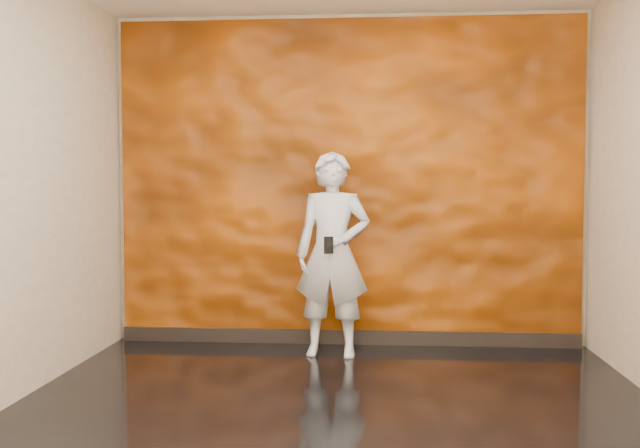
{
  "coord_description": "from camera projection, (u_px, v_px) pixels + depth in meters",
  "views": [
    {
      "loc": [
        0.24,
        -4.1,
        1.34
      ],
      "look_at": [
        -0.17,
        1.05,
        1.07
      ],
      "focal_mm": 40.0,
      "sensor_mm": 36.0,
      "label": 1
    }
  ],
  "objects": [
    {
      "name": "room",
      "position": [
        335.0,
        177.0,
        4.09
      ],
      "size": [
        4.02,
        4.02,
        2.81
      ],
      "color": "black",
      "rests_on": "ground"
    },
    {
      "name": "feature_wall",
      "position": [
        348.0,
        182.0,
        6.05
      ],
      "size": [
        3.9,
        0.06,
        2.75
      ],
      "primitive_type": "cube",
      "color": "#C04F04",
      "rests_on": "ground"
    },
    {
      "name": "baseboard",
      "position": [
        347.0,
        337.0,
        6.07
      ],
      "size": [
        3.9,
        0.04,
        0.12
      ],
      "primitive_type": "cube",
      "color": "black",
      "rests_on": "ground"
    },
    {
      "name": "man",
      "position": [
        333.0,
        254.0,
        5.63
      ],
      "size": [
        0.62,
        0.44,
        1.62
      ],
      "primitive_type": "imported",
      "rotation": [
        0.0,
        0.0,
        -0.09
      ],
      "color": "#A0A4B1",
      "rests_on": "ground"
    },
    {
      "name": "phone",
      "position": [
        329.0,
        245.0,
        5.39
      ],
      "size": [
        0.07,
        0.03,
        0.13
      ],
      "primitive_type": "cube",
      "rotation": [
        0.0,
        0.0,
        0.25
      ],
      "color": "black",
      "rests_on": "man"
    }
  ]
}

